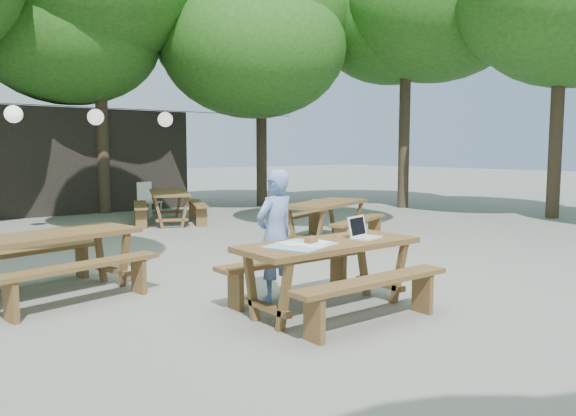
# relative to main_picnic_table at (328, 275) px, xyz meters

# --- Properties ---
(ground) EXTENTS (80.00, 80.00, 0.00)m
(ground) POSITION_rel_main_picnic_table_xyz_m (0.42, 1.65, -0.39)
(ground) COLOR slate
(ground) RESTS_ON ground
(pavilion) EXTENTS (6.00, 3.00, 2.80)m
(pavilion) POSITION_rel_main_picnic_table_xyz_m (0.92, 12.15, 1.01)
(pavilion) COLOR black
(pavilion) RESTS_ON ground
(main_picnic_table) EXTENTS (2.00, 1.58, 0.75)m
(main_picnic_table) POSITION_rel_main_picnic_table_xyz_m (0.00, 0.00, 0.00)
(main_picnic_table) COLOR brown
(main_picnic_table) RESTS_ON ground
(picnic_table_nw) EXTENTS (2.18, 1.94, 0.75)m
(picnic_table_nw) POSITION_rel_main_picnic_table_xyz_m (-2.16, 2.44, 0.00)
(picnic_table_nw) COLOR brown
(picnic_table_nw) RESTS_ON ground
(picnic_table_ne) EXTENTS (2.35, 2.17, 0.75)m
(picnic_table_ne) POSITION_rel_main_picnic_table_xyz_m (2.97, 3.37, 0.00)
(picnic_table_ne) COLOR brown
(picnic_table_ne) RESTS_ON ground
(picnic_table_far_e) EXTENTS (2.18, 2.35, 0.75)m
(picnic_table_far_e) POSITION_rel_main_picnic_table_xyz_m (1.82, 7.55, 0.00)
(picnic_table_far_e) COLOR brown
(picnic_table_far_e) RESTS_ON ground
(woman) EXTENTS (0.60, 0.44, 1.50)m
(woman) POSITION_rel_main_picnic_table_xyz_m (-0.18, 0.70, 0.36)
(woman) COLOR #6E8AC9
(woman) RESTS_ON ground
(plastic_chair) EXTENTS (0.55, 0.55, 0.90)m
(plastic_chair) POSITION_rel_main_picnic_table_xyz_m (1.91, 8.85, -0.13)
(plastic_chair) COLOR white
(plastic_chair) RESTS_ON ground
(laptop) EXTENTS (0.38, 0.33, 0.24)m
(laptop) POSITION_rel_main_picnic_table_xyz_m (0.46, -0.04, 0.42)
(laptop) COLOR white
(laptop) RESTS_ON main_picnic_table
(tabletop_clutter) EXTENTS (0.80, 0.73, 0.08)m
(tabletop_clutter) POSITION_rel_main_picnic_table_xyz_m (-0.34, 0.01, 0.37)
(tabletop_clutter) COLOR teal
(tabletop_clutter) RESTS_ON main_picnic_table
(paper_lanterns) EXTENTS (9.00, 0.34, 0.38)m
(paper_lanterns) POSITION_rel_main_picnic_table_xyz_m (0.23, 7.65, 2.02)
(paper_lanterns) COLOR black
(paper_lanterns) RESTS_ON ground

